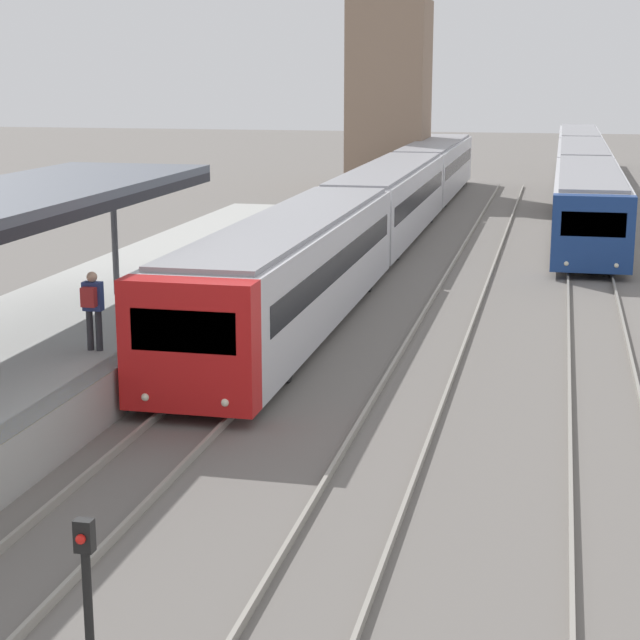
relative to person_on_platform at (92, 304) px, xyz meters
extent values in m
cube|color=black|center=(0.09, -1.92, 1.94)|extent=(0.08, 18.68, 0.24)
cylinder|color=#47474C|center=(-1.87, 5.55, 0.54)|extent=(0.16, 0.16, 3.04)
cylinder|color=#2D2D33|center=(-0.10, 0.04, -0.56)|extent=(0.14, 0.14, 0.85)
cylinder|color=#2D2D33|center=(0.10, 0.04, -0.56)|extent=(0.14, 0.14, 0.85)
cube|color=navy|center=(0.00, 0.04, 0.16)|extent=(0.40, 0.22, 0.60)
sphere|color=tan|center=(0.00, 0.04, 0.57)|extent=(0.22, 0.22, 0.22)
cube|color=#B22828|center=(0.00, -0.16, 0.18)|extent=(0.30, 0.18, 0.40)
cube|color=red|center=(2.46, -1.04, -0.48)|extent=(2.69, 0.70, 2.58)
cube|color=black|center=(2.46, -1.37, -0.12)|extent=(2.10, 0.04, 0.83)
sphere|color=#EFEACC|center=(1.65, -1.38, -1.47)|extent=(0.16, 0.16, 0.16)
sphere|color=#EFEACC|center=(3.27, -1.38, -1.47)|extent=(0.16, 0.16, 0.16)
cube|color=silver|center=(2.46, 7.23, -0.48)|extent=(2.69, 15.86, 2.58)
cube|color=gray|center=(2.46, 7.23, 0.87)|extent=(2.37, 15.54, 0.12)
cube|color=black|center=(2.46, 7.23, -0.19)|extent=(2.71, 14.59, 0.67)
cylinder|color=black|center=(1.31, 2.08, -1.69)|extent=(0.12, 0.70, 0.70)
cylinder|color=black|center=(3.60, 2.08, -1.69)|extent=(0.12, 0.70, 0.70)
cylinder|color=black|center=(1.31, 12.39, -1.69)|extent=(0.12, 0.70, 0.70)
cylinder|color=black|center=(3.60, 12.39, -1.69)|extent=(0.12, 0.70, 0.70)
cube|color=silver|center=(2.46, 23.44, -0.48)|extent=(2.69, 15.86, 2.58)
cube|color=gray|center=(2.46, 23.44, 0.87)|extent=(2.37, 15.54, 0.12)
cube|color=black|center=(2.46, 23.44, -0.19)|extent=(2.71, 14.59, 0.67)
cylinder|color=black|center=(1.31, 18.29, -1.69)|extent=(0.12, 0.70, 0.70)
cylinder|color=black|center=(3.60, 18.29, -1.69)|extent=(0.12, 0.70, 0.70)
cylinder|color=black|center=(1.31, 28.59, -1.69)|extent=(0.12, 0.70, 0.70)
cylinder|color=black|center=(3.60, 28.59, -1.69)|extent=(0.12, 0.70, 0.70)
cube|color=silver|center=(2.46, 39.65, -0.48)|extent=(2.69, 15.86, 2.58)
cube|color=gray|center=(2.46, 39.65, 0.87)|extent=(2.37, 15.54, 0.12)
cube|color=black|center=(2.46, 39.65, -0.19)|extent=(2.71, 14.59, 0.67)
cylinder|color=black|center=(1.31, 34.49, -1.69)|extent=(0.12, 0.70, 0.70)
cylinder|color=black|center=(3.60, 34.49, -1.69)|extent=(0.12, 0.70, 0.70)
cylinder|color=black|center=(1.31, 44.80, -1.69)|extent=(0.12, 0.70, 0.70)
cylinder|color=black|center=(3.60, 44.80, -1.69)|extent=(0.12, 0.70, 0.70)
cube|color=navy|center=(10.41, 15.94, -0.50)|extent=(2.65, 0.70, 2.53)
cube|color=black|center=(10.41, 15.61, -0.15)|extent=(2.07, 0.04, 0.81)
sphere|color=#EFEACC|center=(9.62, 15.60, -1.47)|extent=(0.16, 0.16, 0.16)
sphere|color=#EFEACC|center=(11.21, 15.60, -1.47)|extent=(0.16, 0.16, 0.16)
cube|color=silver|center=(10.41, 24.09, -0.50)|extent=(2.65, 15.60, 2.53)
cube|color=gray|center=(10.41, 24.09, 0.82)|extent=(2.33, 15.29, 0.12)
cube|color=black|center=(10.41, 24.09, -0.22)|extent=(2.67, 14.35, 0.66)
cylinder|color=black|center=(9.29, 19.02, -1.69)|extent=(0.12, 0.70, 0.70)
cylinder|color=black|center=(11.54, 19.02, -1.69)|extent=(0.12, 0.70, 0.70)
cylinder|color=black|center=(9.29, 29.16, -1.69)|extent=(0.12, 0.70, 0.70)
cylinder|color=black|center=(11.54, 29.16, -1.69)|extent=(0.12, 0.70, 0.70)
cube|color=silver|center=(10.41, 40.04, -0.50)|extent=(2.65, 15.60, 2.53)
cube|color=gray|center=(10.41, 40.04, 0.82)|extent=(2.33, 15.29, 0.12)
cube|color=black|center=(10.41, 40.04, -0.22)|extent=(2.67, 14.35, 0.66)
cylinder|color=black|center=(9.29, 34.97, -1.69)|extent=(0.12, 0.70, 0.70)
cylinder|color=black|center=(11.54, 34.97, -1.69)|extent=(0.12, 0.70, 0.70)
cylinder|color=black|center=(9.29, 45.11, -1.69)|extent=(0.12, 0.70, 0.70)
cylinder|color=black|center=(11.54, 45.11, -1.69)|extent=(0.12, 0.70, 0.70)
cube|color=silver|center=(10.41, 55.99, -0.50)|extent=(2.65, 15.60, 2.53)
cube|color=gray|center=(10.41, 55.99, 0.82)|extent=(2.33, 15.29, 0.12)
cube|color=black|center=(10.41, 55.99, -0.22)|extent=(2.67, 14.35, 0.66)
cylinder|color=black|center=(9.29, 50.92, -1.69)|extent=(0.12, 0.70, 0.70)
cylinder|color=black|center=(11.54, 50.92, -1.69)|extent=(0.12, 0.70, 0.70)
cylinder|color=black|center=(9.29, 61.06, -1.69)|extent=(0.12, 0.70, 0.70)
cylinder|color=black|center=(11.54, 61.06, -1.69)|extent=(0.12, 0.70, 0.70)
cylinder|color=black|center=(4.59, -10.36, -1.15)|extent=(0.10, 0.10, 1.78)
cube|color=black|center=(4.59, -10.36, -0.08)|extent=(0.20, 0.14, 0.36)
sphere|color=red|center=(4.59, -10.45, -0.08)|extent=(0.11, 0.11, 0.11)
cube|color=#89705B|center=(-0.57, 42.19, 3.33)|extent=(4.41, 4.41, 10.73)
camera|label=1|loc=(9.28, -19.95, 4.65)|focal=60.00mm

